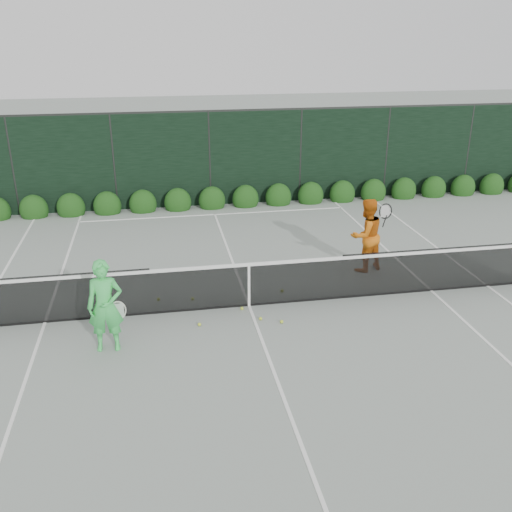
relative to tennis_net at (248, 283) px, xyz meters
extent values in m
plane|color=gray|center=(0.02, 0.00, -0.53)|extent=(80.00, 80.00, 0.00)
cube|color=black|center=(-4.18, 0.00, -0.02)|extent=(4.40, 0.01, 1.02)
cube|color=black|center=(0.02, 0.00, -0.05)|extent=(4.00, 0.01, 0.96)
cube|color=black|center=(4.22, 0.00, -0.02)|extent=(4.40, 0.01, 1.02)
cube|color=white|center=(0.02, 0.00, 0.41)|extent=(12.80, 0.03, 0.07)
cube|color=black|center=(0.02, 0.00, -0.51)|extent=(12.80, 0.02, 0.04)
cube|color=white|center=(0.02, 0.00, -0.07)|extent=(0.05, 0.03, 0.91)
imported|color=#3ED55B|center=(-2.77, -1.23, 0.33)|extent=(0.64, 0.43, 1.72)
torus|color=silver|center=(-2.57, -1.13, 0.17)|extent=(0.30, 0.05, 0.30)
cylinder|color=black|center=(-2.57, -1.13, -0.07)|extent=(0.10, 0.03, 0.30)
imported|color=orange|center=(3.07, 1.41, 0.35)|extent=(1.03, 0.91, 1.77)
torus|color=black|center=(3.42, 1.21, 0.99)|extent=(0.30, 0.07, 0.30)
cylinder|color=black|center=(3.42, 1.21, 0.75)|extent=(0.10, 0.03, 0.30)
cube|color=white|center=(5.51, 0.00, -0.53)|extent=(0.06, 23.77, 0.01)
cube|color=white|center=(-4.09, 0.00, -0.53)|extent=(0.06, 23.77, 0.01)
cube|color=white|center=(4.14, 0.00, -0.53)|extent=(0.06, 23.77, 0.01)
cube|color=white|center=(0.02, 11.88, -0.53)|extent=(11.03, 0.06, 0.01)
cube|color=white|center=(0.02, 6.40, -0.53)|extent=(8.23, 0.06, 0.01)
cube|color=white|center=(0.02, 0.00, -0.53)|extent=(0.06, 12.80, 0.01)
cube|color=black|center=(0.02, 7.50, 0.97)|extent=(32.00, 0.06, 3.00)
cube|color=#262826|center=(0.02, 7.50, 2.50)|extent=(32.00, 0.06, 0.06)
cylinder|color=#262826|center=(-5.98, 7.50, 0.97)|extent=(0.08, 0.08, 3.00)
cylinder|color=#262826|center=(-2.98, 7.50, 0.97)|extent=(0.08, 0.08, 3.00)
cylinder|color=#262826|center=(0.02, 7.50, 0.97)|extent=(0.08, 0.08, 3.00)
cylinder|color=#262826|center=(3.02, 7.50, 0.97)|extent=(0.08, 0.08, 3.00)
cylinder|color=#262826|center=(6.02, 7.50, 0.97)|extent=(0.08, 0.08, 3.00)
cylinder|color=#262826|center=(9.02, 7.50, 0.97)|extent=(0.08, 0.08, 3.00)
ellipsoid|color=#103A0F|center=(-5.48, 7.15, -0.30)|extent=(0.86, 0.65, 0.94)
ellipsoid|color=#103A0F|center=(-4.38, 7.15, -0.30)|extent=(0.86, 0.65, 0.94)
ellipsoid|color=#103A0F|center=(-3.28, 7.15, -0.30)|extent=(0.86, 0.65, 0.94)
ellipsoid|color=#103A0F|center=(-2.18, 7.15, -0.30)|extent=(0.86, 0.65, 0.94)
ellipsoid|color=#103A0F|center=(-1.08, 7.15, -0.30)|extent=(0.86, 0.65, 0.94)
ellipsoid|color=#103A0F|center=(0.02, 7.15, -0.30)|extent=(0.86, 0.65, 0.94)
ellipsoid|color=#103A0F|center=(1.12, 7.15, -0.30)|extent=(0.86, 0.65, 0.94)
ellipsoid|color=#103A0F|center=(2.22, 7.15, -0.30)|extent=(0.86, 0.65, 0.94)
ellipsoid|color=#103A0F|center=(3.32, 7.15, -0.30)|extent=(0.86, 0.65, 0.94)
ellipsoid|color=#103A0F|center=(4.42, 7.15, -0.30)|extent=(0.86, 0.65, 0.94)
ellipsoid|color=#103A0F|center=(5.52, 7.15, -0.30)|extent=(0.86, 0.65, 0.94)
ellipsoid|color=#103A0F|center=(6.62, 7.15, -0.30)|extent=(0.86, 0.65, 0.94)
ellipsoid|color=#103A0F|center=(7.72, 7.15, -0.30)|extent=(0.86, 0.65, 0.94)
ellipsoid|color=#103A0F|center=(8.82, 7.15, -0.30)|extent=(0.86, 0.65, 0.94)
ellipsoid|color=#103A0F|center=(9.92, 7.15, -0.30)|extent=(0.86, 0.65, 0.94)
sphere|color=#BDD32E|center=(-1.85, 0.59, -0.50)|extent=(0.07, 0.07, 0.07)
sphere|color=#BDD32E|center=(-0.15, -0.15, -0.50)|extent=(0.07, 0.07, 0.07)
sphere|color=#BDD32E|center=(0.86, 0.53, -0.50)|extent=(0.07, 0.07, 0.07)
sphere|color=#BDD32E|center=(0.15, -0.66, -0.50)|extent=(0.07, 0.07, 0.07)
sphere|color=#BDD32E|center=(-1.08, -0.68, -0.50)|extent=(0.07, 0.07, 0.07)
sphere|color=#BDD32E|center=(-1.13, 0.48, -0.50)|extent=(0.07, 0.07, 0.07)
sphere|color=#BDD32E|center=(0.53, -0.86, -0.50)|extent=(0.07, 0.07, 0.07)
camera|label=1|loc=(-1.75, -10.59, 4.92)|focal=40.00mm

